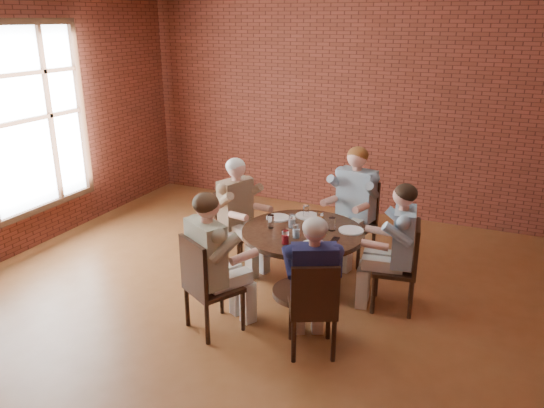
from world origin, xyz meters
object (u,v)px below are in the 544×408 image
at_px(diner_a, 396,248).
at_px(diner_d, 213,263).
at_px(chair_b, 356,217).
at_px(diner_c, 239,215).
at_px(diner_e, 313,286).
at_px(dining_table, 303,250).
at_px(chair_d, 205,282).
at_px(chair_a, 404,263).
at_px(smartphone, 335,240).
at_px(diner_b, 353,205).
at_px(chair_e, 313,305).
at_px(chair_c, 235,225).

distance_m(diner_a, diner_d, 1.83).
bearing_deg(chair_b, diner_c, -132.49).
bearing_deg(diner_c, diner_e, -112.09).
bearing_deg(dining_table, chair_d, -119.30).
bearing_deg(chair_a, smartphone, -76.66).
distance_m(diner_b, diner_e, 2.01).
xyz_separation_m(chair_a, chair_d, (-1.60, -1.18, 0.01)).
bearing_deg(smartphone, chair_d, -136.08).
xyz_separation_m(chair_b, chair_e, (0.23, -2.16, -0.03)).
relative_size(chair_d, diner_e, 0.75).
bearing_deg(diner_b, diner_a, -41.13).
relative_size(dining_table, diner_b, 0.90).
xyz_separation_m(diner_a, chair_c, (-1.95, 0.22, -0.16)).
xyz_separation_m(chair_a, chair_b, (-0.78, 1.02, 0.02)).
distance_m(chair_c, smartphone, 1.49).
relative_size(diner_c, chair_d, 1.38).
height_order(diner_d, chair_e, diner_d).
xyz_separation_m(diner_b, diner_d, (-0.76, -2.03, -0.02)).
bearing_deg(diner_a, chair_e, -31.45).
relative_size(diner_a, chair_c, 1.42).
height_order(dining_table, chair_d, chair_d).
distance_m(dining_table, diner_e, 1.01).
relative_size(diner_e, smartphone, 10.13).
relative_size(diner_a, chair_e, 1.46).
bearing_deg(chair_c, diner_e, -111.14).
relative_size(chair_c, diner_c, 0.70).
height_order(diner_b, diner_d, diner_b).
distance_m(chair_b, diner_e, 2.10).
distance_m(chair_a, chair_d, 1.99).
xyz_separation_m(chair_b, diner_d, (-0.78, -2.13, 0.16)).
relative_size(diner_b, chair_c, 1.51).
xyz_separation_m(chair_d, smartphone, (0.95, 0.92, 0.24)).
bearing_deg(diner_e, diner_a, -141.42).
relative_size(chair_a, diner_d, 0.68).
bearing_deg(chair_b, smartphone, -72.30).
bearing_deg(chair_c, chair_b, -36.71).
bearing_deg(smartphone, dining_table, 164.87).
bearing_deg(chair_b, dining_table, -90.00).
distance_m(chair_a, chair_b, 1.29).
height_order(chair_c, diner_e, diner_e).
bearing_deg(smartphone, diner_d, -137.29).
bearing_deg(diner_b, chair_a, -37.62).
relative_size(chair_a, diner_a, 0.70).
bearing_deg(chair_c, chair_d, -142.56).
xyz_separation_m(diner_b, chair_e, (0.25, -2.07, -0.21)).
bearing_deg(chair_e, chair_b, -109.97).
height_order(diner_a, chair_c, diner_a).
relative_size(chair_b, diner_c, 0.74).
relative_size(diner_b, chair_e, 1.54).
bearing_deg(chair_b, chair_a, -41.02).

